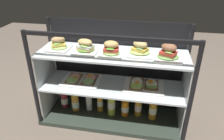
{
  "coord_description": "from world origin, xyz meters",
  "views": [
    {
      "loc": [
        0.29,
        -1.59,
        1.37
      ],
      "look_at": [
        0.0,
        0.0,
        0.53
      ],
      "focal_mm": 34.33,
      "sensor_mm": 36.0,
      "label": 1
    }
  ],
  "objects": [
    {
      "name": "case_frame",
      "position": [
        0.0,
        0.12,
        0.49
      ],
      "size": [
        1.3,
        0.43,
        0.9
      ],
      "color": "black",
      "rests_on": "ground"
    },
    {
      "name": "case_base_deck",
      "position": [
        0.0,
        0.0,
        0.02
      ],
      "size": [
        1.3,
        0.43,
        0.04
      ],
      "primitive_type": "cube",
      "color": "#2D372E",
      "rests_on": "ground"
    },
    {
      "name": "plated_roll_sandwich_near_right_corner",
      "position": [
        -0.46,
        -0.01,
        0.72
      ],
      "size": [
        0.18,
        0.18,
        0.12
      ],
      "color": "white",
      "rests_on": "shelf_upper_glass"
    },
    {
      "name": "shelf_lower_glass",
      "position": [
        0.0,
        0.0,
        0.36
      ],
      "size": [
        1.25,
        0.38,
        0.02
      ],
      "primitive_type": "cube",
      "color": "silver",
      "rests_on": "riser_lower_tier"
    },
    {
      "name": "plated_roll_sandwich_center",
      "position": [
        0.22,
        0.01,
        0.72
      ],
      "size": [
        0.2,
        0.2,
        0.12
      ],
      "color": "white",
      "rests_on": "shelf_upper_glass"
    },
    {
      "name": "juice_bottle_front_right_end",
      "position": [
        -0.24,
        0.05,
        0.14
      ],
      "size": [
        0.06,
        0.06,
        0.23
      ],
      "color": "white",
      "rests_on": "case_base_deck"
    },
    {
      "name": "plated_roll_sandwich_far_left",
      "position": [
        -0.22,
        -0.03,
        0.73
      ],
      "size": [
        0.19,
        0.19,
        0.12
      ],
      "color": "white",
      "rests_on": "shelf_upper_glass"
    },
    {
      "name": "juice_bottle_front_second",
      "position": [
        -0.13,
        0.05,
        0.13
      ],
      "size": [
        0.06,
        0.06,
        0.22
      ],
      "color": "gold",
      "rests_on": "case_base_deck"
    },
    {
      "name": "riser_upper_tier",
      "position": [
        0.0,
        0.0,
        0.52
      ],
      "size": [
        1.23,
        0.36,
        0.29
      ],
      "color": "silver",
      "rests_on": "shelf_lower_glass"
    },
    {
      "name": "juice_bottle_near_post",
      "position": [
        0.12,
        0.02,
        0.13
      ],
      "size": [
        0.07,
        0.07,
        0.21
      ],
      "color": "orange",
      "rests_on": "case_base_deck"
    },
    {
      "name": "juice_bottle_front_fourth",
      "position": [
        -0.01,
        0.02,
        0.15
      ],
      "size": [
        0.07,
        0.07,
        0.26
      ],
      "color": "#BCD546",
      "rests_on": "case_base_deck"
    },
    {
      "name": "juice_bottle_front_middle",
      "position": [
        0.38,
        0.03,
        0.14
      ],
      "size": [
        0.07,
        0.07,
        0.23
      ],
      "color": "gold",
      "rests_on": "case_base_deck"
    },
    {
      "name": "juice_bottle_back_right",
      "position": [
        -0.37,
        0.02,
        0.14
      ],
      "size": [
        0.07,
        0.07,
        0.25
      ],
      "color": "gold",
      "rests_on": "case_base_deck"
    },
    {
      "name": "plated_roll_sandwich_left_of_center",
      "position": [
        0.44,
        -0.04,
        0.73
      ],
      "size": [
        0.21,
        0.21,
        0.13
      ],
      "color": "white",
      "rests_on": "shelf_upper_glass"
    },
    {
      "name": "plated_roll_sandwich_far_right",
      "position": [
        0.0,
        -0.04,
        0.73
      ],
      "size": [
        0.18,
        0.18,
        0.12
      ],
      "color": "white",
      "rests_on": "shelf_upper_glass"
    },
    {
      "name": "riser_lower_tier",
      "position": [
        0.0,
        0.0,
        0.2
      ],
      "size": [
        1.23,
        0.36,
        0.32
      ],
      "color": "silver",
      "rests_on": "case_base_deck"
    },
    {
      "name": "juice_bottle_front_left_end",
      "position": [
        -0.49,
        0.05,
        0.12
      ],
      "size": [
        0.07,
        0.07,
        0.21
      ],
      "color": "#9C2A38",
      "rests_on": "case_base_deck"
    },
    {
      "name": "shelf_upper_glass",
      "position": [
        0.0,
        0.0,
        0.67
      ],
      "size": [
        1.25,
        0.38,
        0.02
      ],
      "primitive_type": "cube",
      "color": "silver",
      "rests_on": "riser_upper_tier"
    },
    {
      "name": "open_sandwich_tray_near_left_corner",
      "position": [
        -0.28,
        0.01,
        0.39
      ],
      "size": [
        0.34,
        0.26,
        0.06
      ],
      "color": "white",
      "rests_on": "shelf_lower_glass"
    },
    {
      "name": "juice_bottle_tucked_behind",
      "position": [
        0.24,
        0.05,
        0.14
      ],
      "size": [
        0.06,
        0.06,
        0.25
      ],
      "color": "gold",
      "rests_on": "case_base_deck"
    },
    {
      "name": "ground_plane",
      "position": [
        0.0,
        0.0,
        -0.01
      ],
      "size": [
        6.0,
        6.0,
        0.02
      ],
      "primitive_type": "cube",
      "color": "brown",
      "rests_on": "ground"
    },
    {
      "name": "open_sandwich_tray_right_of_center",
      "position": [
        0.27,
        0.02,
        0.39
      ],
      "size": [
        0.34,
        0.26,
        0.06
      ],
      "color": "white",
      "rests_on": "shelf_lower_glass"
    }
  ]
}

